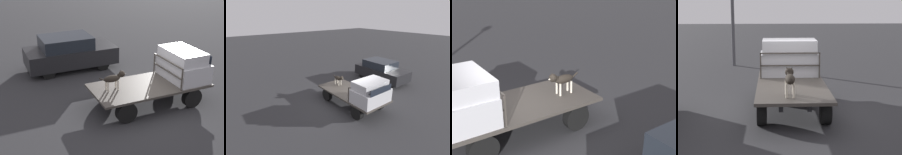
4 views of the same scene
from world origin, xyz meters
The scene contains 5 objects.
ground_plane centered at (0.00, 0.00, 0.00)m, with size 80.00×80.00×0.00m, color #2D2D30.
flatbed_truck centered at (0.00, 0.00, 0.57)m, with size 4.16×1.93×0.77m.
truck_cab centered at (1.39, 0.00, 1.30)m, with size 1.23×1.81×1.12m.
truck_headboard centered at (0.73, 0.00, 1.29)m, with size 0.04×1.81×0.79m.
dog centered at (-1.29, 0.10, 1.20)m, with size 0.99×0.24×0.68m.
Camera 3 is at (3.15, 6.68, 4.36)m, focal length 50.00 mm.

